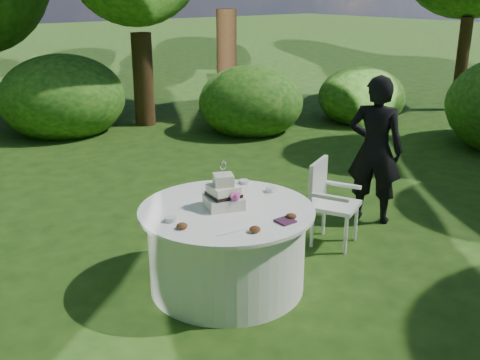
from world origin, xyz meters
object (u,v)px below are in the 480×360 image
guest (375,150)px  table (227,247)px  cake (224,195)px  chair (328,197)px  napkins (285,221)px

guest → table: size_ratio=1.10×
cake → chair: bearing=2.6°
guest → chair: 0.94m
napkins → guest: 2.21m
table → cake: 0.50m
guest → cake: 2.28m
guest → cake: bearing=66.2°
napkins → guest: (2.07, 0.77, 0.08)m
guest → napkins: bearing=81.9°
napkins → cake: 0.63m
guest → chair: (-0.87, -0.12, -0.33)m
napkins → cake: cake is taller
table → guest: bearing=5.5°
table → cake: cake is taller
cake → napkins: bearing=-71.0°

